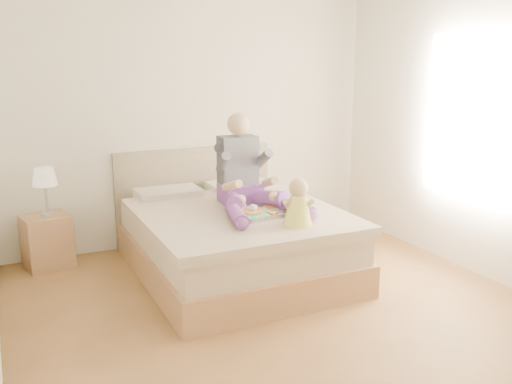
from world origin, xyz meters
name	(u,v)px	position (x,y,z in m)	size (l,w,h in m)	color
room	(298,119)	(0.08, 0.01, 1.51)	(4.02, 4.22, 2.71)	brown
bed	(231,237)	(0.00, 1.08, 0.32)	(1.70, 2.18, 1.00)	#926944
nightstand	(47,241)	(-1.53, 1.88, 0.25)	(0.47, 0.43, 0.50)	#926944
lamp	(45,180)	(-1.51, 1.84, 0.85)	(0.22, 0.22, 0.45)	#B7BABE
adult	(245,178)	(0.13, 1.04, 0.86)	(0.73, 1.04, 0.86)	#6D388C
tray	(263,211)	(0.15, 0.71, 0.64)	(0.54, 0.45, 0.14)	#B7BABE
baby	(298,206)	(0.27, 0.31, 0.77)	(0.29, 0.35, 0.39)	#FFFB50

